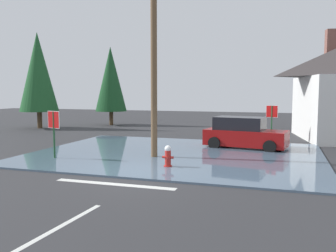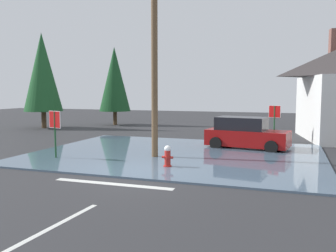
{
  "view_description": "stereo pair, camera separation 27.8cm",
  "coord_description": "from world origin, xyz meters",
  "px_view_note": "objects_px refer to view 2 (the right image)",
  "views": [
    {
      "loc": [
        5.06,
        -12.01,
        3.02
      ],
      "look_at": [
        0.57,
        2.0,
        1.59
      ],
      "focal_mm": 38.7,
      "sensor_mm": 36.0,
      "label": 1
    },
    {
      "loc": [
        5.33,
        -11.92,
        3.02
      ],
      "look_at": [
        0.57,
        2.0,
        1.59
      ],
      "focal_mm": 38.7,
      "sensor_mm": 36.0,
      "label": 2
    }
  ],
  "objects_px": {
    "stop_sign_near": "(55,125)",
    "parked_car": "(246,134)",
    "pine_tree_tall_left": "(115,79)",
    "fire_hydrant": "(168,157)",
    "utility_pole": "(154,64)",
    "pine_tree_mid_left": "(42,72)",
    "stop_sign_far": "(275,116)"
  },
  "relations": [
    {
      "from": "stop_sign_near",
      "to": "parked_car",
      "type": "distance_m",
      "value": 9.51
    },
    {
      "from": "parked_car",
      "to": "pine_tree_tall_left",
      "type": "distance_m",
      "value": 16.3
    },
    {
      "from": "fire_hydrant",
      "to": "utility_pole",
      "type": "xyz_separation_m",
      "value": [
        -1.24,
        1.85,
        3.74
      ]
    },
    {
      "from": "fire_hydrant",
      "to": "utility_pole",
      "type": "relative_size",
      "value": 0.11
    },
    {
      "from": "parked_car",
      "to": "pine_tree_tall_left",
      "type": "xyz_separation_m",
      "value": [
        -12.61,
        9.81,
        3.25
      ]
    },
    {
      "from": "utility_pole",
      "to": "pine_tree_mid_left",
      "type": "relative_size",
      "value": 1.05
    },
    {
      "from": "stop_sign_far",
      "to": "pine_tree_tall_left",
      "type": "bearing_deg",
      "value": 154.41
    },
    {
      "from": "pine_tree_mid_left",
      "to": "pine_tree_tall_left",
      "type": "bearing_deg",
      "value": 45.22
    },
    {
      "from": "pine_tree_mid_left",
      "to": "parked_car",
      "type": "bearing_deg",
      "value": -18.13
    },
    {
      "from": "parked_car",
      "to": "utility_pole",
      "type": "bearing_deg",
      "value": -131.69
    },
    {
      "from": "stop_sign_near",
      "to": "pine_tree_mid_left",
      "type": "bearing_deg",
      "value": 129.63
    },
    {
      "from": "utility_pole",
      "to": "fire_hydrant",
      "type": "bearing_deg",
      "value": -56.17
    },
    {
      "from": "stop_sign_near",
      "to": "pine_tree_mid_left",
      "type": "relative_size",
      "value": 0.28
    },
    {
      "from": "stop_sign_near",
      "to": "parked_car",
      "type": "bearing_deg",
      "value": 36.61
    },
    {
      "from": "pine_tree_mid_left",
      "to": "utility_pole",
      "type": "bearing_deg",
      "value": -35.52
    },
    {
      "from": "pine_tree_tall_left",
      "to": "pine_tree_mid_left",
      "type": "bearing_deg",
      "value": -134.78
    },
    {
      "from": "fire_hydrant",
      "to": "utility_pole",
      "type": "distance_m",
      "value": 4.35
    },
    {
      "from": "fire_hydrant",
      "to": "stop_sign_far",
      "type": "distance_m",
      "value": 9.75
    },
    {
      "from": "utility_pole",
      "to": "parked_car",
      "type": "relative_size",
      "value": 1.83
    },
    {
      "from": "stop_sign_near",
      "to": "pine_tree_tall_left",
      "type": "bearing_deg",
      "value": 107.92
    },
    {
      "from": "utility_pole",
      "to": "pine_tree_tall_left",
      "type": "bearing_deg",
      "value": 123.29
    },
    {
      "from": "fire_hydrant",
      "to": "pine_tree_mid_left",
      "type": "xyz_separation_m",
      "value": [
        -14.56,
        11.36,
        4.06
      ]
    },
    {
      "from": "stop_sign_near",
      "to": "fire_hydrant",
      "type": "height_order",
      "value": "stop_sign_near"
    },
    {
      "from": "utility_pole",
      "to": "stop_sign_far",
      "type": "height_order",
      "value": "utility_pole"
    },
    {
      "from": "fire_hydrant",
      "to": "pine_tree_mid_left",
      "type": "distance_m",
      "value": 18.91
    },
    {
      "from": "stop_sign_far",
      "to": "pine_tree_tall_left",
      "type": "height_order",
      "value": "pine_tree_tall_left"
    },
    {
      "from": "stop_sign_near",
      "to": "pine_tree_tall_left",
      "type": "xyz_separation_m",
      "value": [
        -5.0,
        15.47,
        2.51
      ]
    },
    {
      "from": "fire_hydrant",
      "to": "pine_tree_tall_left",
      "type": "relative_size",
      "value": 0.13
    },
    {
      "from": "stop_sign_near",
      "to": "parked_car",
      "type": "xyz_separation_m",
      "value": [
        7.61,
        5.65,
        -0.74
      ]
    },
    {
      "from": "fire_hydrant",
      "to": "pine_tree_mid_left",
      "type": "relative_size",
      "value": 0.12
    },
    {
      "from": "utility_pole",
      "to": "parked_car",
      "type": "bearing_deg",
      "value": 48.31
    },
    {
      "from": "parked_car",
      "to": "pine_tree_mid_left",
      "type": "xyz_separation_m",
      "value": [
        -16.87,
        5.52,
        3.72
      ]
    }
  ]
}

